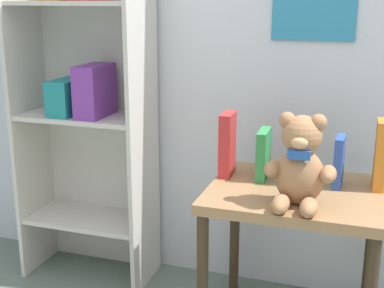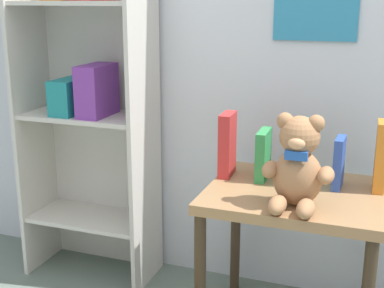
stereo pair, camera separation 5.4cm
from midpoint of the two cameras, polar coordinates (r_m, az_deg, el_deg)
bookshelf_side at (r=2.31m, az=-10.21°, el=5.61°), size 0.56×0.29×1.45m
display_table at (r=1.92m, az=11.59°, el=-7.20°), size 0.60×0.51×0.56m
teddy_bear at (r=1.71m, az=12.08°, el=-2.24°), size 0.23×0.21×0.30m
book_standing_red at (r=1.98m, az=4.56°, el=-0.06°), size 0.05×0.12×0.24m
book_standing_green at (r=1.97m, az=8.38°, el=-1.14°), size 0.04×0.14×0.18m
book_standing_teal at (r=1.95m, az=12.33°, el=-0.78°), size 0.04×0.14×0.23m
book_standing_blue at (r=1.93m, az=16.17°, el=-1.95°), size 0.03×0.11×0.18m
book_standing_orange at (r=1.94m, az=20.25°, el=-1.25°), size 0.04×0.11×0.24m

